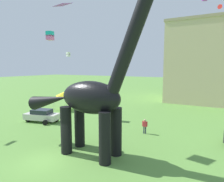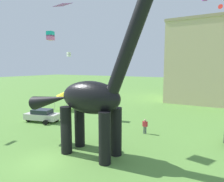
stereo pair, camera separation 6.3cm
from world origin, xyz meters
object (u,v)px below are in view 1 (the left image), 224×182
at_px(dinosaur_sculpture, 90,97).
at_px(festival_canopy_tent, 66,94).
at_px(kite_mid_right, 68,54).
at_px(kite_high_left, 62,5).
at_px(kite_drifting, 50,36).
at_px(person_strolling_adult, 145,125).
at_px(parked_sedan_left, 42,115).

height_order(dinosaur_sculpture, festival_canopy_tent, dinosaur_sculpture).
xyz_separation_m(kite_mid_right, kite_high_left, (10.25, -11.97, 3.38)).
bearing_deg(festival_canopy_tent, kite_drifting, -84.58).
relative_size(person_strolling_adult, kite_mid_right, 2.04).
relative_size(dinosaur_sculpture, parked_sedan_left, 2.74).
bearing_deg(parked_sedan_left, festival_canopy_tent, 93.49).
distance_m(festival_canopy_tent, kite_high_left, 16.25).
relative_size(person_strolling_adult, kite_high_left, 0.87).
bearing_deg(kite_drifting, dinosaur_sculpture, -32.85).
bearing_deg(person_strolling_adult, kite_drifting, 117.44).
xyz_separation_m(person_strolling_adult, kite_mid_right, (-16.41, 7.13, 7.96)).
distance_m(parked_sedan_left, kite_high_left, 13.44).
distance_m(person_strolling_adult, kite_drifting, 17.90).
bearing_deg(person_strolling_adult, dinosaur_sculpture, -163.62).
relative_size(dinosaur_sculpture, kite_high_left, 7.14).
bearing_deg(parked_sedan_left, kite_high_left, -37.81).
xyz_separation_m(dinosaur_sculpture, kite_high_left, (-4.13, 1.74, 7.79)).
xyz_separation_m(parked_sedan_left, kite_drifting, (-2.00, 3.68, 10.26)).
height_order(dinosaur_sculpture, kite_high_left, kite_high_left).
height_order(festival_canopy_tent, kite_drifting, kite_drifting).
distance_m(dinosaur_sculpture, person_strolling_adult, 7.75).
distance_m(parked_sedan_left, festival_canopy_tent, 7.46).
relative_size(kite_mid_right, kite_drifting, 0.62).
bearing_deg(dinosaur_sculpture, kite_drifting, 172.96).
distance_m(dinosaur_sculpture, kite_high_left, 8.98).
distance_m(kite_mid_right, kite_drifting, 6.22).
distance_m(kite_mid_right, kite_high_left, 16.11).
bearing_deg(kite_mid_right, dinosaur_sculpture, -43.63).
bearing_deg(dinosaur_sculpture, kite_mid_right, 162.18).
xyz_separation_m(festival_canopy_tent, kite_drifting, (0.30, -3.20, 8.52)).
bearing_deg(kite_mid_right, kite_high_left, -49.43).
bearing_deg(kite_mid_right, parked_sedan_left, -67.90).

